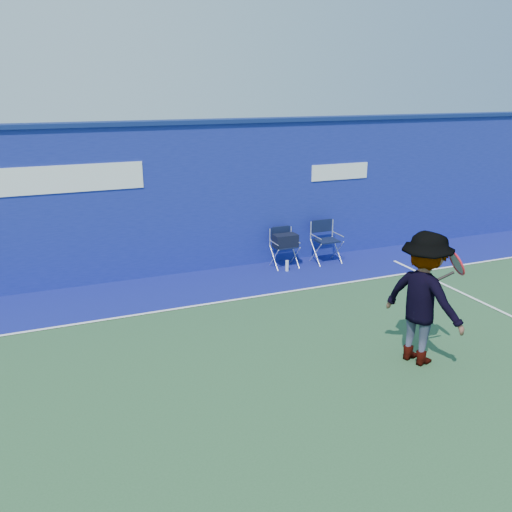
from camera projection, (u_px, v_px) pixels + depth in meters
name	position (u px, v px, depth m)	size (l,w,h in m)	color
ground	(290.00, 394.00, 6.83)	(80.00, 80.00, 0.00)	#2A502E
stadium_wall	(179.00, 198.00, 10.95)	(24.00, 0.50, 3.08)	navy
out_of_bounds_strip	(197.00, 287.00, 10.44)	(24.00, 1.80, 0.01)	navy
court_lines	(270.00, 371.00, 7.35)	(24.00, 12.00, 0.01)	white
directors_chair_left	(284.00, 251.00, 11.52)	(0.50, 0.46, 0.85)	silver
directors_chair_right	(326.00, 250.00, 11.85)	(0.55, 0.49, 0.91)	silver
water_bottle	(287.00, 266.00, 11.31)	(0.07, 0.07, 0.24)	silver
tennis_player	(424.00, 298.00, 7.41)	(1.05, 1.37, 1.88)	#EA4738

